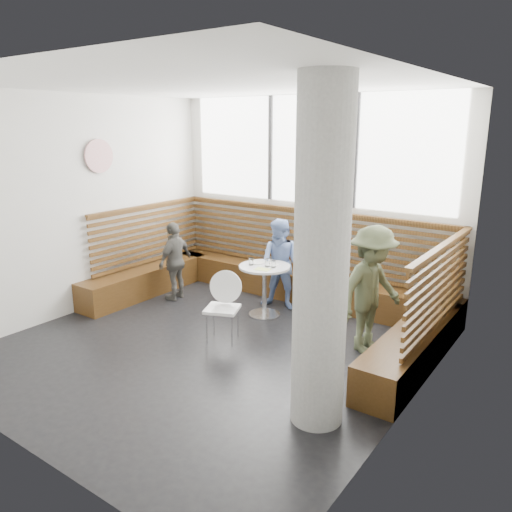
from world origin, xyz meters
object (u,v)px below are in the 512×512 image
Objects in this scene: concrete_column at (321,260)px; cafe_chair at (226,301)px; cafe_table at (264,280)px; adult_man at (371,290)px; child_left at (175,261)px; child_back at (282,265)px.

concrete_column reaches higher than cafe_chair.
adult_man reaches higher than cafe_table.
concrete_column is 2.53× the size of child_left.
adult_man reaches higher than cafe_chair.
concrete_column is 4.04m from child_left.
adult_man is at bearing 96.48° from concrete_column.
child_left is (-1.60, -0.21, 0.08)m from cafe_table.
adult_man is (1.67, 0.77, 0.27)m from cafe_chair.
cafe_chair is at bearing 130.53° from adult_man.
cafe_table is at bearing 91.86° from child_left.
child_left is (-1.66, 0.78, 0.10)m from cafe_chair.
cafe_table is at bearing -106.10° from child_back.
concrete_column reaches higher than adult_man.
child_back is (0.03, 0.41, 0.14)m from cafe_table.
concrete_column is 2.35m from cafe_chair.
child_left reaches higher than cafe_table.
cafe_chair is at bearing -86.37° from cafe_table.
adult_man is 3.34m from child_left.
concrete_column is at bearing 58.29° from child_left.
cafe_table is at bearing 135.02° from concrete_column.
concrete_column is 3.15m from child_back.
child_back reaches higher than cafe_chair.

